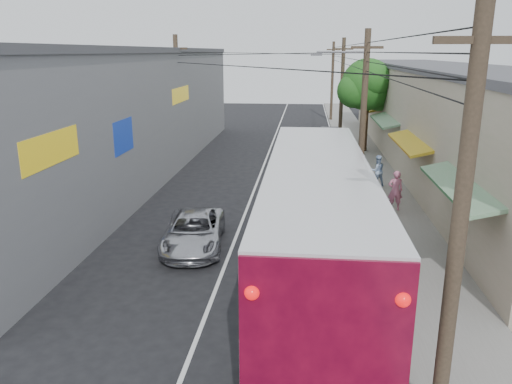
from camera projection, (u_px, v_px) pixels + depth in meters
ground at (189, 358)px, 11.85m from camera, size 120.00×120.00×0.00m
sidewalk at (369, 170)px, 30.36m from camera, size 3.00×80.00×0.12m
building_right at (441, 116)px, 31.00m from camera, size 7.09×40.00×6.25m
building_left at (114, 112)px, 28.90m from camera, size 7.20×36.00×7.25m
utility_poles at (315, 102)px, 29.89m from camera, size 11.80×45.28×8.00m
street_tree at (368, 86)px, 34.83m from camera, size 4.40×4.00×6.60m
coach_bus at (316, 224)px, 14.94m from camera, size 3.20×13.80×3.97m
jeepney at (194, 231)px, 18.42m from camera, size 2.56×4.74×1.26m
parked_suv at (346, 189)px, 23.70m from camera, size 2.71×5.32×1.48m
parked_car_mid at (333, 142)px, 36.05m from camera, size 2.16×4.47×1.47m
parked_car_far at (332, 137)px, 38.23m from camera, size 1.94×4.36×1.39m
pedestrian_near at (395, 190)px, 22.33m from camera, size 0.67×0.44×1.82m
pedestrian_far at (377, 171)px, 26.39m from camera, size 0.93×0.80×1.65m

